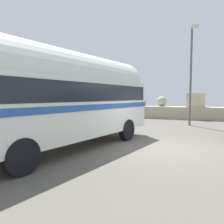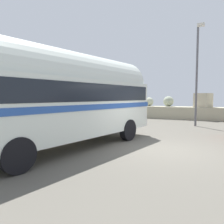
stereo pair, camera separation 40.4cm
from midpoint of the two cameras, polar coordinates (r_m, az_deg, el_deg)
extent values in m
cube|color=#5C574E|center=(8.38, 14.68, -9.70)|extent=(32.00, 26.00, 0.02)
cube|color=#A9A488|center=(19.92, 20.79, -0.29)|extent=(31.36, 1.80, 1.10)
cube|color=tan|center=(24.81, -11.93, 3.32)|extent=(1.17, 1.12, 1.16)
cube|color=tan|center=(22.98, -4.56, 3.60)|extent=(1.62, 1.68, 1.36)
cube|color=tan|center=(21.55, 2.89, 2.81)|extent=(1.12, 1.12, 0.79)
sphere|color=#ABB197|center=(20.80, 10.56, 2.76)|extent=(0.83, 0.83, 0.83)
sphere|color=#9DA68D|center=(20.45, 15.57, 2.81)|extent=(0.95, 0.95, 0.95)
cube|color=#B9AF92|center=(19.78, 23.96, 2.93)|extent=(1.57, 1.59, 1.20)
cylinder|color=black|center=(10.91, -4.35, -3.75)|extent=(0.48, 1.00, 0.96)
cylinder|color=black|center=(9.60, 5.58, -4.84)|extent=(0.48, 1.00, 0.96)
cylinder|color=black|center=(5.94, -22.41, -10.78)|extent=(0.48, 1.00, 0.96)
cube|color=silver|center=(8.19, -10.73, 1.11)|extent=(4.14, 8.72, 2.10)
cylinder|color=silver|center=(8.20, -10.83, 8.46)|extent=(3.87, 8.35, 2.20)
cube|color=#29509E|center=(8.19, -10.74, 1.48)|extent=(4.20, 8.81, 0.20)
cube|color=black|center=(8.18, -10.79, 5.16)|extent=(4.10, 8.40, 0.64)
cube|color=silver|center=(11.56, 5.27, -2.29)|extent=(2.26, 0.64, 0.28)
cylinder|color=black|center=(13.38, -21.94, -2.58)|extent=(0.39, 0.99, 0.96)
cylinder|color=black|center=(11.69, -15.44, -3.36)|extent=(0.39, 0.99, 0.96)
cube|color=silver|center=(13.61, -13.53, -1.42)|extent=(2.28, 0.41, 0.28)
cylinder|color=#5B5B60|center=(15.38, 22.63, 8.68)|extent=(0.14, 0.14, 6.59)
cube|color=beige|center=(15.39, 23.66, 20.80)|extent=(0.44, 0.24, 0.18)
camera|label=1|loc=(0.20, -88.60, 0.10)|focal=33.82mm
camera|label=2|loc=(0.20, 91.40, -0.10)|focal=33.82mm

